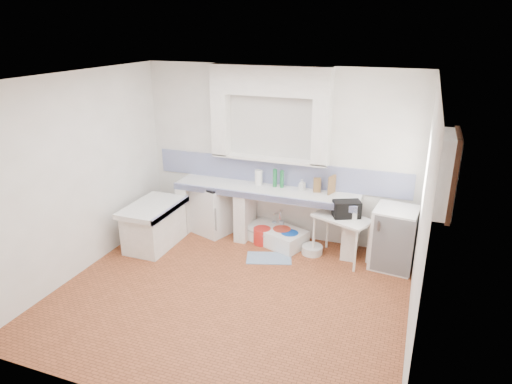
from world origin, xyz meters
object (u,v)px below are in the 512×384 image
(sink, at_px, (276,236))
(fridge, at_px, (394,238))
(stove, at_px, (213,209))
(side_table, at_px, (341,238))

(sink, bearing_deg, fridge, 18.21)
(stove, relative_size, side_table, 1.00)
(sink, relative_size, fridge, 1.07)
(stove, height_order, fridge, fridge)
(stove, xyz_separation_m, sink, (1.14, -0.05, -0.30))
(sink, distance_m, side_table, 1.12)
(stove, height_order, side_table, stove)
(fridge, bearing_deg, sink, -177.71)
(stove, distance_m, sink, 1.18)
(side_table, bearing_deg, stove, -162.97)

